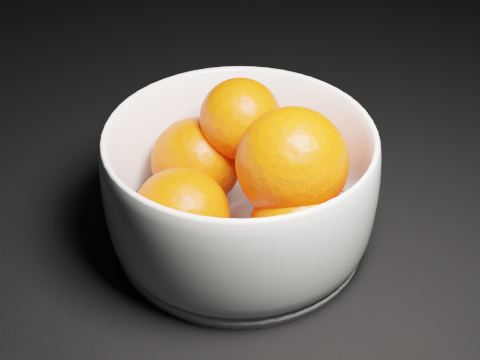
% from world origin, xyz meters
% --- Properties ---
extents(ground, '(3.00, 3.00, 0.00)m').
position_xyz_m(ground, '(0.00, 0.00, 0.00)').
color(ground, black).
rests_on(ground, ground).
extents(bowl, '(0.25, 0.25, 0.12)m').
position_xyz_m(bowl, '(0.25, -0.25, 0.06)').
color(bowl, white).
rests_on(bowl, ground).
extents(orange_pile, '(0.21, 0.20, 0.14)m').
position_xyz_m(orange_pile, '(0.26, -0.25, 0.07)').
color(orange_pile, '#FF3D00').
rests_on(orange_pile, bowl).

